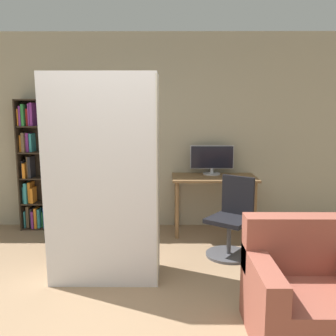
# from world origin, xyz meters

# --- Properties ---
(wall_back) EXTENTS (8.00, 0.06, 2.70)m
(wall_back) POSITION_xyz_m (0.00, 3.02, 1.35)
(wall_back) COLOR tan
(wall_back) RESTS_ON ground
(desk) EXTENTS (1.12, 0.63, 0.77)m
(desk) POSITION_xyz_m (0.97, 2.67, 0.66)
(desk) COLOR brown
(desk) RESTS_ON ground
(monitor) EXTENTS (0.60, 0.24, 0.40)m
(monitor) POSITION_xyz_m (0.95, 2.85, 0.98)
(monitor) COLOR #B7B7BC
(monitor) RESTS_ON desk
(office_chair) EXTENTS (0.62, 0.62, 0.90)m
(office_chair) POSITION_xyz_m (1.08, 1.87, 0.36)
(office_chair) COLOR #4C4C51
(office_chair) RESTS_ON ground
(bookshelf) EXTENTS (0.90, 0.28, 1.80)m
(bookshelf) POSITION_xyz_m (-1.36, 2.88, 0.85)
(bookshelf) COLOR #2D2319
(bookshelf) RESTS_ON ground
(mattress_near) EXTENTS (1.05, 0.28, 2.00)m
(mattress_near) POSITION_xyz_m (-0.25, 1.14, 1.00)
(mattress_near) COLOR silver
(mattress_near) RESTS_ON ground
(mattress_far) EXTENTS (1.05, 0.27, 1.99)m
(mattress_far) POSITION_xyz_m (-0.25, 1.44, 1.00)
(mattress_far) COLOR silver
(mattress_far) RESTS_ON ground
(armchair) EXTENTS (0.85, 0.80, 0.85)m
(armchair) POSITION_xyz_m (1.38, 0.31, 0.32)
(armchair) COLOR #934C3D
(armchair) RESTS_ON ground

